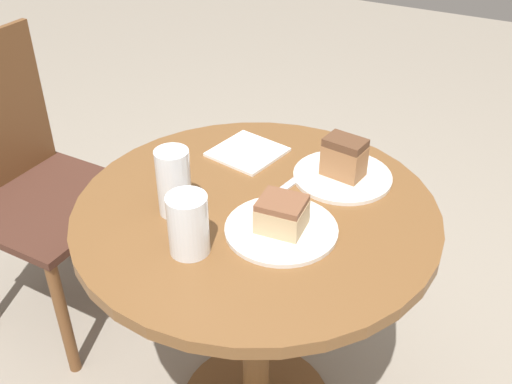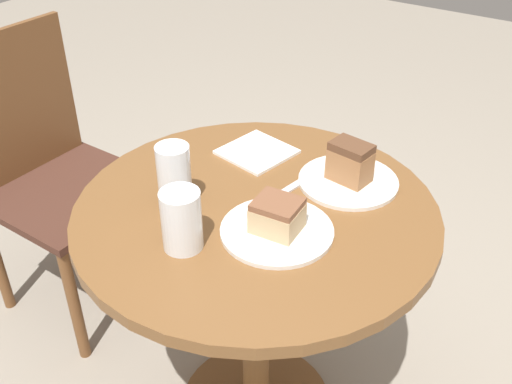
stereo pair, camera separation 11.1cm
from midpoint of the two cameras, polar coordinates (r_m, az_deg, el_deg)
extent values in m
cylinder|color=brown|center=(1.58, 2.06, -12.20)|extent=(0.07, 0.07, 0.66)
cylinder|color=brown|center=(1.35, 2.36, -2.00)|extent=(0.82, 0.82, 0.03)
cylinder|color=brown|center=(1.89, -15.27, -10.48)|extent=(0.04, 0.04, 0.42)
cylinder|color=brown|center=(2.09, -7.00, -4.25)|extent=(0.04, 0.04, 0.42)
cylinder|color=brown|center=(2.32, -14.18, -0.80)|extent=(0.04, 0.04, 0.42)
cube|color=#47281E|center=(1.97, -15.59, -0.06)|extent=(0.46, 0.43, 0.03)
cube|color=brown|center=(2.00, -20.58, 7.74)|extent=(0.43, 0.03, 0.47)
cylinder|color=silver|center=(1.27, 4.52, -3.77)|extent=(0.24, 0.24, 0.01)
cylinder|color=silver|center=(1.45, 10.96, 0.96)|extent=(0.24, 0.24, 0.01)
cube|color=tan|center=(1.25, 4.59, -2.57)|extent=(0.09, 0.10, 0.06)
cube|color=brown|center=(1.23, 4.67, -1.25)|extent=(0.09, 0.10, 0.01)
cube|color=#9E6B42|center=(1.42, 11.14, 2.44)|extent=(0.08, 0.10, 0.08)
cube|color=brown|center=(1.40, 11.36, 4.12)|extent=(0.08, 0.10, 0.02)
cylinder|color=silver|center=(1.31, -5.34, 0.73)|extent=(0.07, 0.07, 0.12)
cylinder|color=white|center=(1.31, -5.38, 1.31)|extent=(0.07, 0.07, 0.15)
cylinder|color=silver|center=(1.21, -4.43, -3.68)|extent=(0.07, 0.07, 0.08)
cylinder|color=white|center=(1.20, -4.48, -2.77)|extent=(0.08, 0.08, 0.13)
cube|color=white|center=(1.54, 2.15, 3.79)|extent=(0.19, 0.19, 0.01)
cube|color=silver|center=(1.39, 4.87, -0.14)|extent=(0.18, 0.05, 0.00)
camera|label=1|loc=(0.06, -87.59, 1.63)|focal=42.00mm
camera|label=2|loc=(0.06, 92.41, -1.63)|focal=42.00mm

